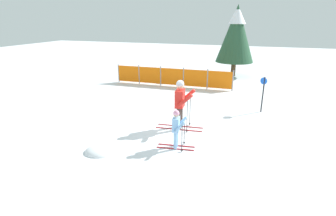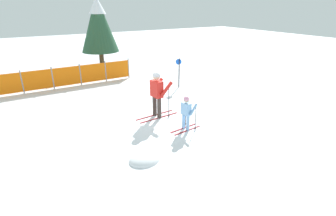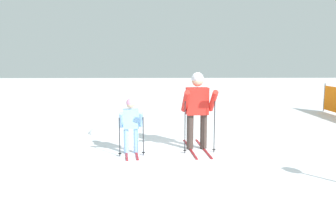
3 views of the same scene
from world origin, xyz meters
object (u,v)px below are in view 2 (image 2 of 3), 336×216
Objects in this scene: safety_fence at (67,76)px; conifer_far at (98,23)px; skier_adult at (157,90)px; skier_child at (186,110)px; trail_marker at (179,70)px.

conifer_far is at bearing 52.71° from safety_fence.
safety_fence is 5.38m from conifer_far.
skier_adult is at bearing -95.34° from conifer_far.
skier_child is 11.11m from conifer_far.
skier_child is 0.26× the size of conifer_far.
trail_marker is (4.74, -2.90, 0.35)m from safety_fence.
trail_marker is (1.76, -6.80, -1.86)m from conifer_far.
conifer_far is at bearing 79.36° from skier_child.
skier_child is 7.39m from safety_fence.
skier_adult is at bearing -69.41° from safety_fence.
safety_fence is at bearing -127.29° from conifer_far.
skier_child is at bearing -119.89° from trail_marker.
skier_adult reaches higher than skier_child.
conifer_far is at bearing 104.53° from trail_marker.
skier_child is 0.18× the size of safety_fence.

